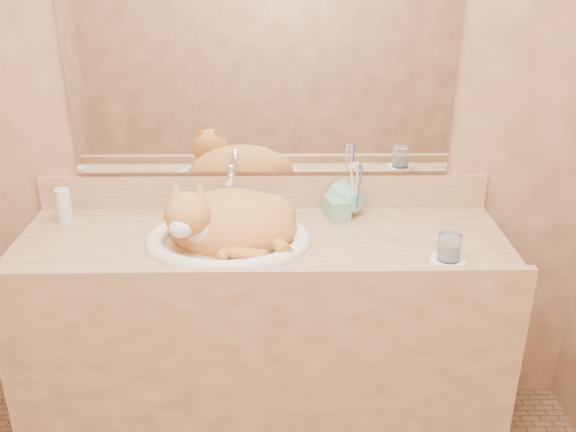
{
  "coord_description": "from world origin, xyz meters",
  "views": [
    {
      "loc": [
        0.06,
        -1.15,
        1.77
      ],
      "look_at": [
        0.08,
        0.7,
        0.94
      ],
      "focal_mm": 40.0,
      "sensor_mm": 36.0,
      "label": 1
    }
  ],
  "objects_px": {
    "sink_basin": "(228,219)",
    "water_glass": "(449,247)",
    "vanity_counter": "(264,347)",
    "toothbrush_cup": "(355,205)",
    "cat": "(227,220)",
    "soap_dispenser": "(342,201)"
  },
  "relations": [
    {
      "from": "cat",
      "to": "toothbrush_cup",
      "type": "xyz_separation_m",
      "value": [
        0.43,
        0.15,
        -0.02
      ]
    },
    {
      "from": "sink_basin",
      "to": "toothbrush_cup",
      "type": "xyz_separation_m",
      "value": [
        0.43,
        0.17,
        -0.03
      ]
    },
    {
      "from": "sink_basin",
      "to": "cat",
      "type": "distance_m",
      "value": 0.02
    },
    {
      "from": "cat",
      "to": "soap_dispenser",
      "type": "relative_size",
      "value": 2.62
    },
    {
      "from": "sink_basin",
      "to": "soap_dispenser",
      "type": "relative_size",
      "value": 3.24
    },
    {
      "from": "cat",
      "to": "soap_dispenser",
      "type": "bearing_deg",
      "value": 23.28
    },
    {
      "from": "sink_basin",
      "to": "cat",
      "type": "xyz_separation_m",
      "value": [
        -0.0,
        0.02,
        -0.01
      ]
    },
    {
      "from": "water_glass",
      "to": "toothbrush_cup",
      "type": "bearing_deg",
      "value": 127.94
    },
    {
      "from": "soap_dispenser",
      "to": "water_glass",
      "type": "bearing_deg",
      "value": -58.05
    },
    {
      "from": "vanity_counter",
      "to": "cat",
      "type": "bearing_deg",
      "value": -178.7
    },
    {
      "from": "sink_basin",
      "to": "toothbrush_cup",
      "type": "distance_m",
      "value": 0.46
    },
    {
      "from": "vanity_counter",
      "to": "toothbrush_cup",
      "type": "distance_m",
      "value": 0.59
    },
    {
      "from": "cat",
      "to": "soap_dispenser",
      "type": "height_order",
      "value": "cat"
    },
    {
      "from": "sink_basin",
      "to": "vanity_counter",
      "type": "bearing_deg",
      "value": 24.15
    },
    {
      "from": "soap_dispenser",
      "to": "toothbrush_cup",
      "type": "bearing_deg",
      "value": 17.11
    },
    {
      "from": "vanity_counter",
      "to": "toothbrush_cup",
      "type": "bearing_deg",
      "value": 25.24
    },
    {
      "from": "vanity_counter",
      "to": "sink_basin",
      "type": "relative_size",
      "value": 3.07
    },
    {
      "from": "sink_basin",
      "to": "water_glass",
      "type": "bearing_deg",
      "value": 1.23
    },
    {
      "from": "vanity_counter",
      "to": "sink_basin",
      "type": "height_order",
      "value": "sink_basin"
    },
    {
      "from": "cat",
      "to": "toothbrush_cup",
      "type": "height_order",
      "value": "cat"
    },
    {
      "from": "sink_basin",
      "to": "water_glass",
      "type": "relative_size",
      "value": 6.35
    },
    {
      "from": "vanity_counter",
      "to": "soap_dispenser",
      "type": "height_order",
      "value": "soap_dispenser"
    }
  ]
}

